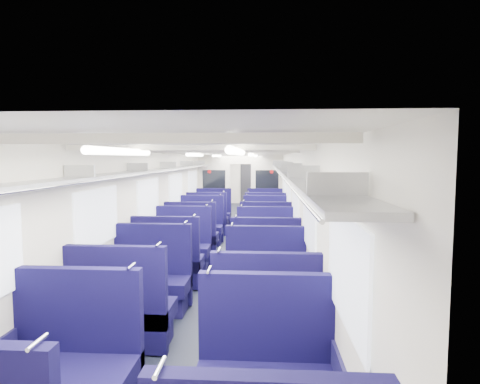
% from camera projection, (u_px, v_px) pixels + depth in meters
% --- Properties ---
extents(floor, '(2.80, 18.00, 0.01)m').
position_uv_depth(floor, '(234.00, 242.00, 10.44)').
color(floor, black).
rests_on(floor, ground).
extents(ceiling, '(2.80, 18.00, 0.01)m').
position_uv_depth(ceiling, '(234.00, 152.00, 10.24)').
color(ceiling, white).
rests_on(ceiling, wall_left).
extents(wall_left, '(0.02, 18.00, 2.35)m').
position_uv_depth(wall_left, '(180.00, 197.00, 10.43)').
color(wall_left, silver).
rests_on(wall_left, floor).
extents(dado_left, '(0.03, 17.90, 0.70)m').
position_uv_depth(dado_left, '(181.00, 228.00, 10.50)').
color(dado_left, '#15113B').
rests_on(dado_left, floor).
extents(wall_right, '(0.02, 18.00, 2.35)m').
position_uv_depth(wall_right, '(288.00, 198.00, 10.25)').
color(wall_right, silver).
rests_on(wall_right, floor).
extents(dado_right, '(0.03, 17.90, 0.70)m').
position_uv_depth(dado_right, '(287.00, 229.00, 10.32)').
color(dado_right, '#15113B').
rests_on(dado_right, floor).
extents(wall_far, '(2.80, 0.02, 2.35)m').
position_uv_depth(wall_far, '(248.00, 179.00, 19.29)').
color(wall_far, silver).
rests_on(wall_far, floor).
extents(luggage_rack_left, '(0.36, 17.40, 0.18)m').
position_uv_depth(luggage_rack_left, '(187.00, 167.00, 10.35)').
color(luggage_rack_left, '#B2B5BA').
rests_on(luggage_rack_left, wall_left).
extents(luggage_rack_right, '(0.36, 17.40, 0.18)m').
position_uv_depth(luggage_rack_right, '(281.00, 167.00, 10.20)').
color(luggage_rack_right, '#B2B5BA').
rests_on(luggage_rack_right, wall_right).
extents(windows, '(2.78, 15.60, 0.75)m').
position_uv_depth(windows, '(232.00, 189.00, 9.87)').
color(windows, white).
rests_on(windows, wall_left).
extents(ceiling_fittings, '(2.70, 16.06, 0.11)m').
position_uv_depth(ceiling_fittings, '(233.00, 154.00, 9.99)').
color(ceiling_fittings, white).
rests_on(ceiling_fittings, ceiling).
extents(end_door, '(0.75, 0.06, 2.00)m').
position_uv_depth(end_door, '(248.00, 183.00, 19.25)').
color(end_door, black).
rests_on(end_door, floor).
extents(bulkhead, '(2.80, 0.10, 2.35)m').
position_uv_depth(bulkhead, '(240.00, 187.00, 13.18)').
color(bulkhead, white).
rests_on(bulkhead, floor).
extents(seat_2, '(1.14, 0.63, 1.27)m').
position_uv_depth(seat_2, '(72.00, 370.00, 3.42)').
color(seat_2, '#130E47').
rests_on(seat_2, floor).
extents(seat_3, '(1.14, 0.63, 1.27)m').
position_uv_depth(seat_3, '(266.00, 380.00, 3.26)').
color(seat_3, '#130E47').
rests_on(seat_3, floor).
extents(seat_4, '(1.14, 0.63, 1.27)m').
position_uv_depth(seat_4, '(122.00, 315.00, 4.61)').
color(seat_4, '#130E47').
rests_on(seat_4, floor).
extents(seat_5, '(1.14, 0.63, 1.27)m').
position_uv_depth(seat_5, '(266.00, 326.00, 4.30)').
color(seat_5, '#130E47').
rests_on(seat_5, floor).
extents(seat_6, '(1.14, 0.63, 1.27)m').
position_uv_depth(seat_6, '(151.00, 283.00, 5.77)').
color(seat_6, '#130E47').
rests_on(seat_6, floor).
extents(seat_7, '(1.14, 0.63, 1.27)m').
position_uv_depth(seat_7, '(266.00, 288.00, 5.56)').
color(seat_7, '#130E47').
rests_on(seat_7, floor).
extents(seat_8, '(1.14, 0.63, 1.27)m').
position_uv_depth(seat_8, '(168.00, 264.00, 6.80)').
color(seat_8, '#130E47').
rests_on(seat_8, floor).
extents(seat_9, '(1.14, 0.63, 1.27)m').
position_uv_depth(seat_9, '(266.00, 266.00, 6.68)').
color(seat_9, '#130E47').
rests_on(seat_9, floor).
extents(seat_10, '(1.14, 0.63, 1.27)m').
position_uv_depth(seat_10, '(182.00, 249.00, 7.91)').
color(seat_10, '#130E47').
rests_on(seat_10, floor).
extents(seat_11, '(1.14, 0.63, 1.27)m').
position_uv_depth(seat_11, '(266.00, 250.00, 7.81)').
color(seat_11, '#130E47').
rests_on(seat_11, floor).
extents(seat_12, '(1.14, 0.63, 1.27)m').
position_uv_depth(seat_12, '(192.00, 238.00, 8.97)').
color(seat_12, '#130E47').
rests_on(seat_12, floor).
extents(seat_13, '(1.14, 0.63, 1.27)m').
position_uv_depth(seat_13, '(265.00, 238.00, 9.00)').
color(seat_13, '#130E47').
rests_on(seat_13, floor).
extents(seat_14, '(1.14, 0.63, 1.27)m').
position_uv_depth(seat_14, '(201.00, 229.00, 10.23)').
color(seat_14, '#130E47').
rests_on(seat_14, floor).
extents(seat_15, '(1.14, 0.63, 1.27)m').
position_uv_depth(seat_15, '(265.00, 229.00, 10.18)').
color(seat_15, '#130E47').
rests_on(seat_15, floor).
extents(seat_16, '(1.14, 0.63, 1.27)m').
position_uv_depth(seat_16, '(207.00, 221.00, 11.41)').
color(seat_16, '#130E47').
rests_on(seat_16, floor).
extents(seat_17, '(1.14, 0.63, 1.27)m').
position_uv_depth(seat_17, '(265.00, 222.00, 11.30)').
color(seat_17, '#130E47').
rests_on(seat_17, floor).
extents(seat_18, '(1.14, 0.63, 1.27)m').
position_uv_depth(seat_18, '(213.00, 215.00, 12.55)').
color(seat_18, '#130E47').
rests_on(seat_18, floor).
extents(seat_19, '(1.14, 0.63, 1.27)m').
position_uv_depth(seat_19, '(265.00, 216.00, 12.50)').
color(seat_19, '#130E47').
rests_on(seat_19, floor).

